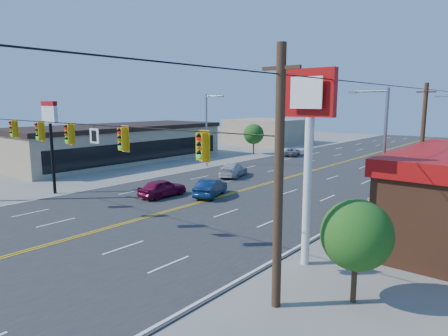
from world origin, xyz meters
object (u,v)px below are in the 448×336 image
Objects in this scene: kfc_pylon at (309,128)px; car_silver at (292,152)px; car_white at (233,170)px; signal_span at (81,145)px; car_magenta at (162,189)px; car_blue at (211,188)px; pizza_hut_sign at (50,128)px.

kfc_pylon is 2.21× the size of car_silver.
car_silver is at bearing -98.27° from car_white.
car_silver is (-3.31, 17.04, -0.11)m from car_white.
signal_span reaches higher than car_silver.
car_white is 17.36m from car_silver.
car_magenta is at bearing 162.59° from kfc_pylon.
car_blue is 25.54m from car_silver.
pizza_hut_sign reaches higher than car_magenta.
pizza_hut_sign is 1.54× the size of car_white.
car_silver is (-18.74, 31.51, -5.51)m from kfc_pylon.
signal_span reaches higher than kfc_pylon.
pizza_hut_sign reaches higher than car_blue.
car_white is at bearing -84.70° from car_blue.
car_silver is at bearing -79.75° from car_magenta.
kfc_pylon is 22.02m from pizza_hut_sign.
car_silver is (-7.62, 35.51, -4.35)m from signal_span.
kfc_pylon is (11.12, 4.00, 1.16)m from signal_span.
car_white is (-15.43, 14.46, -5.40)m from kfc_pylon.
kfc_pylon is 21.83m from car_white.
car_blue is (10.30, 6.95, -4.52)m from pizza_hut_sign.
signal_span reaches higher than car_blue.
pizza_hut_sign is 13.22m from car_blue.
car_silver is at bearing 120.75° from kfc_pylon.
pizza_hut_sign is at bearing 46.31° from car_white.
pizza_hut_sign reaches higher than car_white.
signal_span is 6.08× the size of car_blue.
signal_span is 36.57m from car_silver.
car_silver is at bearing -95.11° from car_blue.
kfc_pylon is 1.91× the size of car_white.
kfc_pylon reaches higher than car_blue.
kfc_pylon is 1.24× the size of pizza_hut_sign.
signal_span is 2.86× the size of kfc_pylon.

